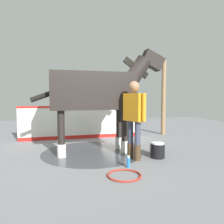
% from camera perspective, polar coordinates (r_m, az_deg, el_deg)
% --- Properties ---
extents(ground_plane, '(16.00, 16.00, 0.02)m').
position_cam_1_polar(ground_plane, '(5.66, -7.46, -10.49)').
color(ground_plane, gray).
extents(wet_patch, '(2.54, 2.54, 0.00)m').
position_cam_1_polar(wet_patch, '(5.60, -5.13, -10.51)').
color(wet_patch, '#42444C').
rests_on(wet_patch, ground).
extents(barrier_wall, '(0.35, 4.10, 1.11)m').
position_cam_1_polar(barrier_wall, '(7.34, -7.65, -2.97)').
color(barrier_wall, silver).
rests_on(barrier_wall, ground).
extents(roof_post_near, '(0.16, 0.16, 2.75)m').
position_cam_1_polar(roof_post_near, '(8.24, 13.43, 3.73)').
color(roof_post_near, olive).
rests_on(roof_post_near, ground).
extents(horse, '(1.03, 3.41, 2.64)m').
position_cam_1_polar(horse, '(5.44, -3.97, 5.15)').
color(horse, black).
rests_on(horse, ground).
extents(handler, '(0.64, 0.42, 1.75)m').
position_cam_1_polar(handler, '(4.84, 5.84, -0.58)').
color(handler, '#47331E').
rests_on(handler, ground).
extents(wash_bucket, '(0.33, 0.33, 0.35)m').
position_cam_1_polar(wash_bucket, '(5.18, 11.93, -9.83)').
color(wash_bucket, black).
rests_on(wash_bucket, ground).
extents(bottle_shampoo, '(0.08, 0.08, 0.27)m').
position_cam_1_polar(bottle_shampoo, '(5.56, 10.26, -9.36)').
color(bottle_shampoo, white).
rests_on(bottle_shampoo, ground).
extents(bottle_spray, '(0.07, 0.07, 0.24)m').
position_cam_1_polar(bottle_spray, '(4.43, 4.34, -13.01)').
color(bottle_spray, blue).
rests_on(bottle_spray, ground).
extents(hose_coil, '(0.61, 0.61, 0.03)m').
position_cam_1_polar(hose_coil, '(4.01, 3.24, -16.28)').
color(hose_coil, '#B72D1E').
rests_on(hose_coil, ground).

